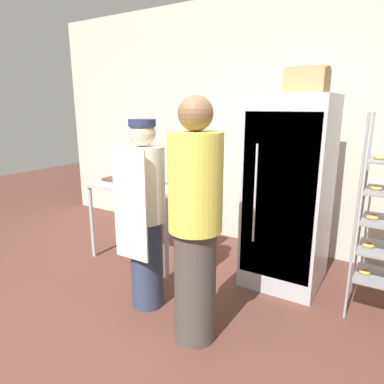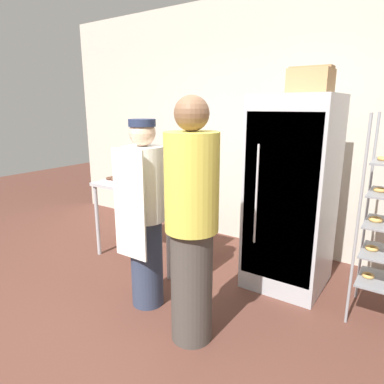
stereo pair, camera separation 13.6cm
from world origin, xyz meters
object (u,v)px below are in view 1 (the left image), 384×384
blender_pitcher (154,175)px  cardboard_storage_box (307,81)px  donut_box (114,180)px  person_customer (195,224)px  refrigerator (289,193)px  person_baker (145,214)px

blender_pitcher → cardboard_storage_box: cardboard_storage_box is taller
blender_pitcher → cardboard_storage_box: (1.40, 0.43, 0.92)m
blender_pitcher → cardboard_storage_box: 1.73m
donut_box → person_customer: 1.65m
donut_box → refrigerator: bearing=15.6°
cardboard_storage_box → refrigerator: bearing=-140.9°
blender_pitcher → person_customer: size_ratio=0.16×
cardboard_storage_box → donut_box: bearing=-163.3°
cardboard_storage_box → person_customer: bearing=-106.3°
blender_pitcher → person_customer: bearing=-39.7°
cardboard_storage_box → person_baker: cardboard_storage_box is taller
refrigerator → blender_pitcher: 1.38m
refrigerator → blender_pitcher: refrigerator is taller
refrigerator → cardboard_storage_box: 1.02m
refrigerator → person_customer: bearing=-103.8°
donut_box → cardboard_storage_box: size_ratio=0.82×
person_baker → person_customer: (0.59, -0.16, 0.07)m
person_baker → person_customer: size_ratio=0.90×
refrigerator → donut_box: 1.85m
refrigerator → person_customer: size_ratio=1.02×
blender_pitcher → person_customer: 1.34m
refrigerator → person_baker: refrigerator is taller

